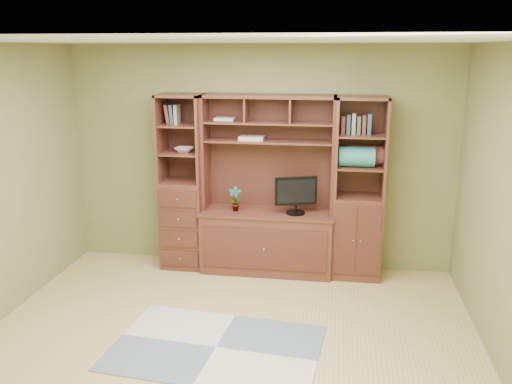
% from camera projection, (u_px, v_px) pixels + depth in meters
% --- Properties ---
extents(room, '(4.60, 4.10, 2.64)m').
position_uv_depth(room, '(224.00, 205.00, 4.43)').
color(room, tan).
rests_on(room, ground).
extents(center_hutch, '(1.54, 0.53, 2.05)m').
position_uv_depth(center_hutch, '(267.00, 187.00, 6.14)').
color(center_hutch, '#50271C').
rests_on(center_hutch, ground).
extents(left_tower, '(0.50, 0.45, 2.05)m').
position_uv_depth(left_tower, '(183.00, 183.00, 6.33)').
color(left_tower, '#50271C').
rests_on(left_tower, ground).
extents(right_tower, '(0.55, 0.45, 2.05)m').
position_uv_depth(right_tower, '(359.00, 189.00, 6.03)').
color(right_tower, '#50271C').
rests_on(right_tower, ground).
extents(rug, '(1.90, 1.36, 0.01)m').
position_uv_depth(rug, '(216.00, 348.00, 4.74)').
color(rug, '#959A9A').
rests_on(rug, ground).
extents(monitor, '(0.52, 0.35, 0.59)m').
position_uv_depth(monitor, '(296.00, 189.00, 6.06)').
color(monitor, black).
rests_on(monitor, center_hutch).
extents(orchid, '(0.15, 0.10, 0.29)m').
position_uv_depth(orchid, '(235.00, 199.00, 6.20)').
color(orchid, '#B7543D').
rests_on(orchid, center_hutch).
extents(magazines, '(0.28, 0.20, 0.04)m').
position_uv_depth(magazines, '(252.00, 138.00, 6.12)').
color(magazines, '#C1B0A5').
rests_on(magazines, center_hutch).
extents(bowl, '(0.22, 0.22, 0.05)m').
position_uv_depth(bowl, '(184.00, 150.00, 6.22)').
color(bowl, beige).
rests_on(bowl, left_tower).
extents(blanket_teal, '(0.38, 0.22, 0.22)m').
position_uv_depth(blanket_teal, '(357.00, 157.00, 5.89)').
color(blanket_teal, '#2D7872').
rests_on(blanket_teal, right_tower).
extents(blanket_red, '(0.39, 0.22, 0.22)m').
position_uv_depth(blanket_red, '(365.00, 155.00, 6.00)').
color(blanket_red, brown).
rests_on(blanket_red, right_tower).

